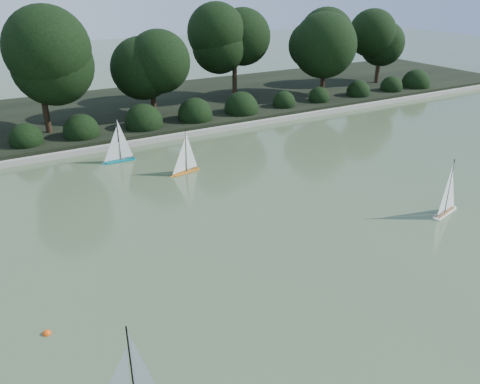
# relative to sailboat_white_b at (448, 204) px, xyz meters

# --- Properties ---
(ground) EXTENTS (80.00, 80.00, 0.00)m
(ground) POSITION_rel_sailboat_white_b_xyz_m (-4.29, -0.37, -0.23)
(ground) COLOR #415231
(ground) RESTS_ON ground
(pond_coping) EXTENTS (40.00, 0.35, 0.18)m
(pond_coping) POSITION_rel_sailboat_white_b_xyz_m (-4.29, 8.63, -0.14)
(pond_coping) COLOR gray
(pond_coping) RESTS_ON ground
(far_bank) EXTENTS (40.00, 8.00, 0.30)m
(far_bank) POSITION_rel_sailboat_white_b_xyz_m (-4.29, 12.63, -0.08)
(far_bank) COLOR black
(far_bank) RESTS_ON ground
(tree_line) EXTENTS (26.31, 3.93, 4.39)m
(tree_line) POSITION_rel_sailboat_white_b_xyz_m (-3.06, 11.06, 2.41)
(tree_line) COLOR black
(tree_line) RESTS_ON ground
(shrub_hedge) EXTENTS (29.10, 1.10, 1.10)m
(shrub_hedge) POSITION_rel_sailboat_white_b_xyz_m (-4.29, 9.53, 0.22)
(shrub_hedge) COLOR black
(shrub_hedge) RESTS_ON ground
(sailboat_white_b) EXTENTS (1.09, 0.42, 1.49)m
(sailboat_white_b) POSITION_rel_sailboat_white_b_xyz_m (0.00, 0.00, 0.00)
(sailboat_white_b) COLOR white
(sailboat_white_b) RESTS_ON ground
(sailboat_orange) EXTENTS (1.02, 0.34, 1.39)m
(sailboat_orange) POSITION_rel_sailboat_white_b_xyz_m (-4.49, 5.43, -0.01)
(sailboat_orange) COLOR orange
(sailboat_orange) RESTS_ON ground
(sailboat_teal) EXTENTS (1.07, 0.22, 1.46)m
(sailboat_teal) POSITION_rel_sailboat_white_b_xyz_m (-5.89, 7.30, -0.00)
(sailboat_teal) COLOR #00747E
(sailboat_teal) RESTS_ON ground
(race_buoy) EXTENTS (0.14, 0.14, 0.14)m
(race_buoy) POSITION_rel_sailboat_white_b_xyz_m (-9.05, 0.31, -0.23)
(race_buoy) COLOR #E54D0C
(race_buoy) RESTS_ON ground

